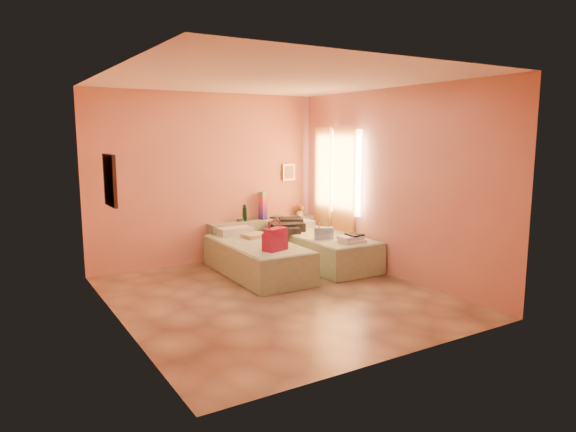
% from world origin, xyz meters
% --- Properties ---
extents(ground, '(4.50, 4.50, 0.00)m').
position_xyz_m(ground, '(0.00, 0.00, 0.00)').
color(ground, tan).
rests_on(ground, ground).
extents(room_walls, '(4.02, 4.51, 2.81)m').
position_xyz_m(room_walls, '(0.21, 0.57, 1.79)').
color(room_walls, '#E5997A').
rests_on(room_walls, ground).
extents(headboard_ledge, '(2.05, 0.30, 0.65)m').
position_xyz_m(headboard_ledge, '(0.98, 2.10, 0.33)').
color(headboard_ledge, gray).
rests_on(headboard_ledge, ground).
extents(bed_left, '(0.93, 2.02, 0.50)m').
position_xyz_m(bed_left, '(0.27, 1.05, 0.25)').
color(bed_left, '#ACC39D').
rests_on(bed_left, ground).
extents(bed_right, '(0.93, 2.02, 0.50)m').
position_xyz_m(bed_right, '(1.50, 1.05, 0.25)').
color(bed_right, '#ACC39D').
rests_on(bed_right, ground).
extents(water_bottle, '(0.08, 0.08, 0.27)m').
position_xyz_m(water_bottle, '(0.60, 2.11, 0.79)').
color(water_bottle, '#153B20').
rests_on(water_bottle, headboard_ledge).
extents(rainbow_box, '(0.14, 0.14, 0.49)m').
position_xyz_m(rainbow_box, '(0.97, 2.13, 0.89)').
color(rainbow_box, '#AA143A').
rests_on(rainbow_box, headboard_ledge).
extents(small_dish, '(0.15, 0.15, 0.03)m').
position_xyz_m(small_dish, '(0.54, 2.15, 0.67)').
color(small_dish, '#437B51').
rests_on(small_dish, headboard_ledge).
extents(green_book, '(0.24, 0.21, 0.03)m').
position_xyz_m(green_book, '(1.24, 2.11, 0.67)').
color(green_book, '#284A2E').
rests_on(green_book, headboard_ledge).
extents(flower_vase, '(0.20, 0.20, 0.25)m').
position_xyz_m(flower_vase, '(1.73, 2.12, 0.77)').
color(flower_vase, white).
rests_on(flower_vase, headboard_ledge).
extents(magenta_handbag, '(0.39, 0.29, 0.32)m').
position_xyz_m(magenta_handbag, '(0.26, 0.47, 0.66)').
color(magenta_handbag, '#AA143A').
rests_on(magenta_handbag, bed_left).
extents(khaki_garment, '(0.40, 0.33, 0.06)m').
position_xyz_m(khaki_garment, '(0.44, 1.43, 0.53)').
color(khaki_garment, tan).
rests_on(khaki_garment, bed_left).
extents(clothes_pile, '(0.75, 0.75, 0.18)m').
position_xyz_m(clothes_pile, '(1.22, 1.66, 0.59)').
color(clothes_pile, black).
rests_on(clothes_pile, bed_right).
extents(blue_handbag, '(0.31, 0.21, 0.18)m').
position_xyz_m(blue_handbag, '(1.31, 0.77, 0.59)').
color(blue_handbag, '#3F6497').
rests_on(blue_handbag, bed_right).
extents(towel_stack, '(0.38, 0.33, 0.10)m').
position_xyz_m(towel_stack, '(1.52, 0.32, 0.55)').
color(towel_stack, white).
rests_on(towel_stack, bed_right).
extents(sandal_pair, '(0.22, 0.28, 0.03)m').
position_xyz_m(sandal_pair, '(1.58, 0.34, 0.61)').
color(sandal_pair, black).
rests_on(sandal_pair, towel_stack).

